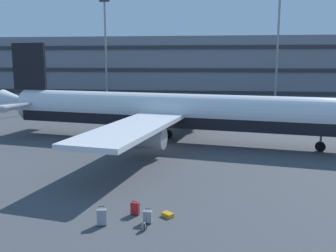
# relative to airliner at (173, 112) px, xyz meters

# --- Properties ---
(ground_plane) EXTENTS (600.00, 600.00, 0.00)m
(ground_plane) POSITION_rel_airliner_xyz_m (-1.24, -3.15, -3.03)
(ground_plane) COLOR #424449
(terminal_structure) EXTENTS (164.65, 21.72, 12.65)m
(terminal_structure) POSITION_rel_airliner_xyz_m (-1.24, 45.47, 3.30)
(terminal_structure) COLOR slate
(terminal_structure) RESTS_ON ground_plane
(airliner) EXTENTS (40.93, 33.48, 10.04)m
(airliner) POSITION_rel_airliner_xyz_m (0.00, 0.00, 0.00)
(airliner) COLOR silver
(airliner) RESTS_ON ground_plane
(light_mast_left) EXTENTS (1.80, 0.50, 19.02)m
(light_mast_left) POSITION_rel_airliner_xyz_m (-15.63, 30.04, 8.13)
(light_mast_left) COLOR gray
(light_mast_left) RESTS_ON ground_plane
(light_mast_center_left) EXTENTS (1.80, 0.50, 26.19)m
(light_mast_center_left) POSITION_rel_airliner_xyz_m (14.44, 30.04, 11.81)
(light_mast_center_left) COLOR gray
(light_mast_center_left) RESTS_ON ground_plane
(suitcase_purple) EXTENTS (0.50, 0.32, 0.79)m
(suitcase_purple) POSITION_rel_airliner_xyz_m (0.06, -18.49, -2.66)
(suitcase_purple) COLOR #B21E23
(suitcase_purple) RESTS_ON ground_plane
(suitcase_laid_flat) EXTENTS (0.44, 0.28, 0.74)m
(suitcase_laid_flat) POSITION_rel_airliner_xyz_m (0.91, -19.45, -2.68)
(suitcase_laid_flat) COLOR gray
(suitcase_laid_flat) RESTS_ON ground_plane
(suitcase_large) EXTENTS (0.71, 0.68, 0.21)m
(suitcase_large) POSITION_rel_airliner_xyz_m (1.81, -18.52, -2.92)
(suitcase_large) COLOR orange
(suitcase_large) RESTS_ON ground_plane
(suitcase_silver) EXTENTS (0.53, 0.39, 0.99)m
(suitcase_silver) POSITION_rel_airliner_xyz_m (-1.33, -20.00, -2.58)
(suitcase_silver) COLOR gray
(suitcase_silver) RESTS_ON ground_plane
(backpack_black) EXTENTS (0.33, 0.39, 0.50)m
(backpack_black) POSITION_rel_airliner_xyz_m (0.86, -20.32, -2.81)
(backpack_black) COLOR gray
(backpack_black) RESTS_ON ground_plane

